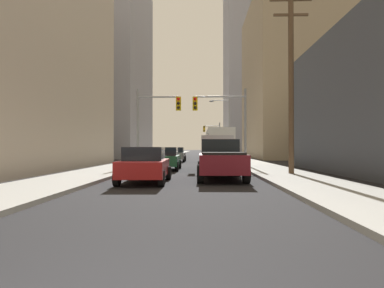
{
  "coord_description": "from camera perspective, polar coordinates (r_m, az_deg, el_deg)",
  "views": [
    {
      "loc": [
        0.73,
        -2.51,
        1.5
      ],
      "look_at": [
        0.0,
        24.76,
        1.79
      ],
      "focal_mm": 30.98,
      "sensor_mm": 36.0,
      "label": 1
    }
  ],
  "objects": [
    {
      "name": "sidewalk_left",
      "position": [
        52.85,
        -4.84,
        -2.15
      ],
      "size": [
        3.22,
        160.0,
        0.15
      ],
      "primitive_type": "cube",
      "color": "#9E9E99",
      "rests_on": "ground"
    },
    {
      "name": "sidewalk_right",
      "position": [
        52.71,
        6.34,
        -2.15
      ],
      "size": [
        3.22,
        160.0,
        0.15
      ],
      "primitive_type": "cube",
      "color": "#9E9E99",
      "rests_on": "ground"
    },
    {
      "name": "city_bus",
      "position": [
        36.4,
        4.55,
        0.07
      ],
      "size": [
        2.67,
        11.52,
        3.4
      ],
      "color": "silver",
      "rests_on": "ground"
    },
    {
      "name": "pickup_truck_maroon",
      "position": [
        15.79,
        4.95,
        -2.67
      ],
      "size": [
        2.2,
        5.41,
        1.9
      ],
      "color": "maroon",
      "rests_on": "ground"
    },
    {
      "name": "cargo_van_silver",
      "position": [
        23.05,
        4.14,
        -1.14
      ],
      "size": [
        2.16,
        5.23,
        2.26
      ],
      "color": "#B7BABF",
      "rests_on": "ground"
    },
    {
      "name": "sedan_red",
      "position": [
        14.21,
        -8.1,
        -3.55
      ],
      "size": [
        1.95,
        4.26,
        1.52
      ],
      "color": "maroon",
      "rests_on": "ground"
    },
    {
      "name": "sedan_green",
      "position": [
        22.17,
        -4.62,
        -2.49
      ],
      "size": [
        1.95,
        4.22,
        1.52
      ],
      "color": "#195938",
      "rests_on": "ground"
    },
    {
      "name": "sedan_grey",
      "position": [
        34.8,
        -2.74,
        -1.81
      ],
      "size": [
        1.95,
        4.21,
        1.52
      ],
      "color": "slate",
      "rests_on": "ground"
    },
    {
      "name": "sedan_beige",
      "position": [
        48.41,
        2.68,
        -1.47
      ],
      "size": [
        1.95,
        4.23,
        1.52
      ],
      "color": "#C6B793",
      "rests_on": "ground"
    },
    {
      "name": "traffic_signal_near_left",
      "position": [
        25.71,
        -6.14,
        5.03
      ],
      "size": [
        3.42,
        0.44,
        6.0
      ],
      "color": "gray",
      "rests_on": "ground"
    },
    {
      "name": "traffic_signal_near_right",
      "position": [
        25.54,
        5.22,
        5.14
      ],
      "size": [
        4.12,
        0.44,
        6.0
      ],
      "color": "gray",
      "rests_on": "ground"
    },
    {
      "name": "traffic_signal_far_right",
      "position": [
        59.91,
        3.56,
        1.79
      ],
      "size": [
        3.09,
        0.44,
        6.0
      ],
      "color": "gray",
      "rests_on": "ground"
    },
    {
      "name": "utility_pole_right",
      "position": [
        18.43,
        16.68,
        11.03
      ],
      "size": [
        2.2,
        0.28,
        9.87
      ],
      "color": "brown",
      "rests_on": "ground"
    },
    {
      "name": "street_lamp_right",
      "position": [
        40.89,
        5.88,
        3.68
      ],
      "size": [
        2.55,
        0.32,
        7.5
      ],
      "color": "gray",
      "rests_on": "ground"
    },
    {
      "name": "building_left_mid_office",
      "position": [
        56.18,
        -18.95,
        12.58
      ],
      "size": [
        20.51,
        19.37,
        28.57
      ],
      "primitive_type": "cube",
      "color": "#93939E",
      "rests_on": "ground"
    },
    {
      "name": "building_right_mid_block",
      "position": [
        51.82,
        21.83,
        10.13
      ],
      "size": [
        21.12,
        19.4,
        22.23
      ],
      "primitive_type": "cube",
      "color": "tan",
      "rests_on": "ground"
    },
    {
      "name": "building_right_far_highrise",
      "position": [
        101.06,
        12.95,
        16.54
      ],
      "size": [
        24.14,
        21.67,
        62.55
      ],
      "primitive_type": "cube",
      "color": "#93939E",
      "rests_on": "ground"
    }
  ]
}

